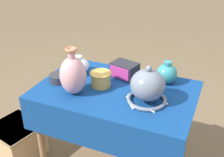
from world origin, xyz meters
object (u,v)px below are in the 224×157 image
jar_round_teal (167,73)px  vase_tall_bulbous (73,75)px  mosaic_tile_box (124,70)px  pot_squat_charcoal (59,78)px  jar_round_porcelain (79,66)px  vase_dome_bell (148,87)px  cup_wide_ochre (101,78)px  wooden_crate (17,139)px

jar_round_teal → vase_tall_bulbous: bearing=-144.3°
mosaic_tile_box → pot_squat_charcoal: mosaic_tile_box is taller
jar_round_teal → pot_squat_charcoal: size_ratio=1.20×
jar_round_porcelain → pot_squat_charcoal: size_ratio=1.16×
mosaic_tile_box → jar_round_porcelain: bearing=-151.9°
vase_dome_bell → jar_round_porcelain: (-0.52, 0.16, -0.04)m
jar_round_teal → cup_wide_ochre: bearing=-151.8°
vase_tall_bulbous → jar_round_teal: 0.58m
mosaic_tile_box → cup_wide_ochre: 0.19m
mosaic_tile_box → jar_round_porcelain: size_ratio=1.33×
mosaic_tile_box → cup_wide_ochre: mosaic_tile_box is taller
vase_dome_bell → cup_wide_ochre: vase_dome_bell is taller
cup_wide_ochre → jar_round_porcelain: jar_round_porcelain is taller
vase_dome_bell → pot_squat_charcoal: (-0.58, 0.01, -0.07)m
vase_tall_bulbous → jar_round_teal: vase_tall_bulbous is taller
mosaic_tile_box → wooden_crate: size_ratio=0.45×
vase_tall_bulbous → jar_round_teal: bearing=35.7°
cup_wide_ochre → pot_squat_charcoal: (-0.27, -0.06, -0.02)m
vase_dome_bell → jar_round_teal: 0.26m
pot_squat_charcoal → wooden_crate: bearing=-174.0°
wooden_crate → jar_round_teal: bearing=29.3°
vase_dome_bell → jar_round_porcelain: bearing=162.9°
vase_dome_bell → jar_round_porcelain: size_ratio=1.69×
vase_tall_bulbous → wooden_crate: bearing=175.7°
vase_dome_bell → wooden_crate: vase_dome_bell is taller
jar_round_teal → pot_squat_charcoal: jar_round_teal is taller
jar_round_porcelain → vase_tall_bulbous: bearing=-67.0°
jar_round_teal → vase_dome_bell: bearing=-100.3°
mosaic_tile_box → vase_dome_bell: bearing=-32.6°
jar_round_teal → wooden_crate: 1.25m
mosaic_tile_box → jar_round_porcelain: (-0.30, -0.08, 0.01)m
vase_tall_bulbous → cup_wide_ochre: size_ratio=2.12×
vase_tall_bulbous → vase_dome_bell: (0.42, 0.08, -0.03)m
mosaic_tile_box → pot_squat_charcoal: 0.42m
jar_round_teal → jar_round_porcelain: bearing=-170.3°
vase_tall_bulbous → pot_squat_charcoal: 0.20m
jar_round_porcelain → jar_round_teal: (0.57, 0.10, 0.01)m
mosaic_tile_box → pot_squat_charcoal: size_ratio=1.54×
vase_tall_bulbous → cup_wide_ochre: (0.11, 0.14, -0.07)m
vase_dome_bell → wooden_crate: bearing=-178.0°
cup_wide_ochre → jar_round_teal: size_ratio=0.92×
pot_squat_charcoal → wooden_crate: (-0.41, -0.04, -0.60)m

